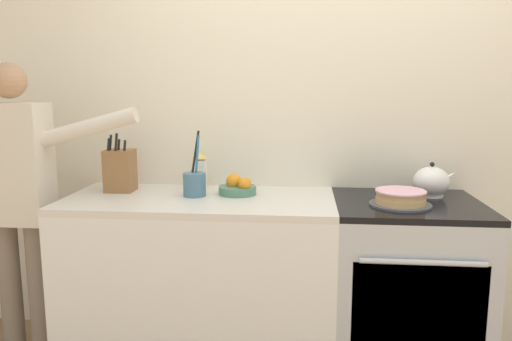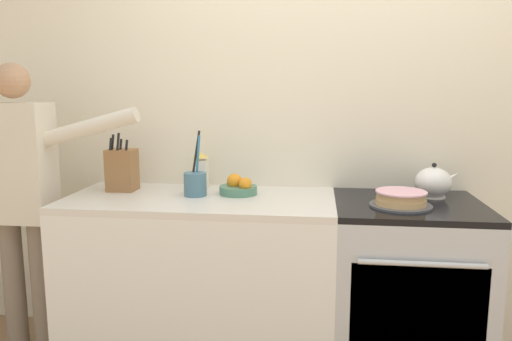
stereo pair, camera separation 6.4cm
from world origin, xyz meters
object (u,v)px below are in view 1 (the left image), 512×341
at_px(stove_range, 404,287).
at_px(utensil_crock, 195,183).
at_px(knife_block, 120,170).
at_px(milk_carton, 200,172).
at_px(fruit_bowl, 238,188).
at_px(person_baker, 18,188).
at_px(tea_kettle, 432,182).
at_px(layer_cake, 400,198).

height_order(stove_range, utensil_crock, utensil_crock).
distance_m(knife_block, milk_carton, 0.43).
relative_size(knife_block, milk_carton, 1.57).
distance_m(stove_range, fruit_bowl, 0.99).
bearing_deg(knife_block, person_baker, -159.30).
xyz_separation_m(milk_carton, person_baker, (-0.89, -0.28, -0.05)).
bearing_deg(tea_kettle, person_baker, -174.33).
xyz_separation_m(stove_range, knife_block, (-1.51, 0.12, 0.56)).
bearing_deg(person_baker, fruit_bowl, 13.85).
height_order(layer_cake, milk_carton, milk_carton).
xyz_separation_m(knife_block, person_baker, (-0.48, -0.18, -0.07)).
bearing_deg(layer_cake, milk_carton, 163.93).
relative_size(stove_range, milk_carton, 4.38).
bearing_deg(utensil_crock, knife_block, 168.91).
relative_size(stove_range, utensil_crock, 2.63).
relative_size(layer_cake, person_baker, 0.19).
bearing_deg(person_baker, knife_block, 26.33).
bearing_deg(stove_range, person_baker, -178.13).
distance_m(layer_cake, knife_block, 1.47).
xyz_separation_m(layer_cake, milk_carton, (-1.04, 0.30, 0.06)).
bearing_deg(layer_cake, fruit_bowl, 167.57).
relative_size(fruit_bowl, milk_carton, 0.98).
height_order(knife_block, utensil_crock, utensil_crock).
bearing_deg(milk_carton, stove_range, -11.26).
bearing_deg(fruit_bowl, knife_block, 178.33).
distance_m(layer_cake, utensil_crock, 1.03).
relative_size(utensil_crock, person_baker, 0.22).
distance_m(tea_kettle, utensil_crock, 1.23).
xyz_separation_m(knife_block, fruit_bowl, (0.64, -0.02, -0.08)).
distance_m(stove_range, person_baker, 2.04).
distance_m(stove_range, milk_carton, 1.24).
bearing_deg(utensil_crock, layer_cake, -6.29).
bearing_deg(layer_cake, knife_block, 172.28).
distance_m(milk_carton, person_baker, 0.94).
xyz_separation_m(stove_range, utensil_crock, (-1.08, 0.03, 0.51)).
distance_m(tea_kettle, knife_block, 1.65).
bearing_deg(utensil_crock, milk_carton, 93.79).
xyz_separation_m(fruit_bowl, person_baker, (-1.12, -0.16, 0.01)).
bearing_deg(knife_block, utensil_crock, -11.09).
xyz_separation_m(layer_cake, knife_block, (-1.45, 0.20, 0.08)).
bearing_deg(knife_block, milk_carton, 13.74).
distance_m(stove_range, tea_kettle, 0.56).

